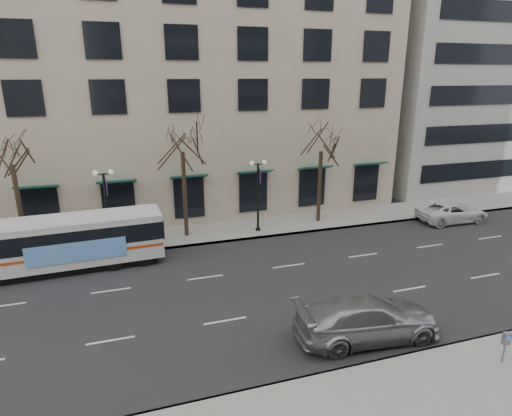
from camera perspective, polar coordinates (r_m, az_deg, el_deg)
name	(u,v)px	position (r m, az deg, el deg)	size (l,w,h in m)	color
ground	(214,297)	(22.26, -5.60, -11.74)	(160.00, 160.00, 0.00)	black
sidewalk_far	(255,228)	(31.33, -0.19, -2.62)	(80.00, 4.00, 0.15)	gray
building_hotel	(135,60)	(40.13, -15.89, 18.50)	(40.00, 20.00, 24.00)	tan
building_office	(465,7)	(54.18, 26.11, 22.89)	(25.00, 20.00, 35.00)	#999993
tree_far_left	(9,148)	(28.83, -30.04, 6.90)	(3.60, 3.60, 8.34)	black
tree_far_mid	(182,137)	(28.40, -9.87, 9.26)	(3.60, 3.60, 8.55)	black
tree_far_right	(322,138)	(31.43, 8.75, 9.19)	(3.60, 3.60, 8.06)	black
lamp_post_left	(107,205)	(28.40, -19.28, 0.33)	(1.22, 0.45, 5.21)	black
lamp_post_right	(258,193)	(29.73, 0.29, 2.08)	(1.22, 0.45, 5.21)	black
city_bus	(61,242)	(26.74, -24.58, -4.17)	(11.55, 3.00, 3.10)	silver
silver_car	(367,318)	(19.32, 14.61, -14.05)	(2.54, 6.25, 1.82)	#A0A2A7
white_pickup	(452,212)	(35.93, 24.69, -0.48)	(2.50, 5.41, 1.50)	silver
pay_station	(506,341)	(19.58, 30.37, -15.03)	(0.31, 0.23, 1.29)	gray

